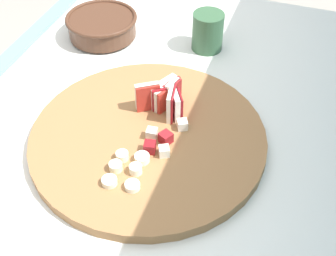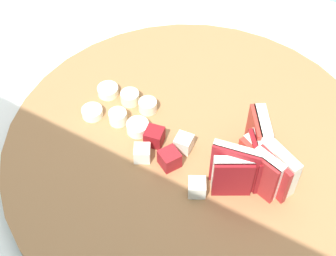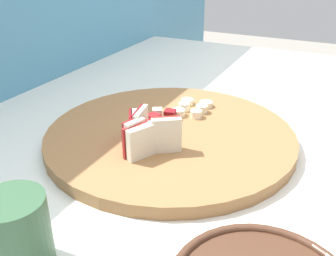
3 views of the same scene
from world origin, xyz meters
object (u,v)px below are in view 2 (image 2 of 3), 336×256
at_px(apple_dice_pile, 169,154).
at_px(banana_slice_rows, 123,109).
at_px(apple_wedge_fan, 255,163).
at_px(cutting_board, 192,149).

relative_size(apple_dice_pile, banana_slice_rows, 1.09).
relative_size(apple_wedge_fan, banana_slice_rows, 1.11).
xyz_separation_m(cutting_board, banana_slice_rows, (0.10, -0.00, 0.02)).
bearing_deg(apple_dice_pile, cutting_board, -110.08).
xyz_separation_m(cutting_board, apple_wedge_fan, (-0.08, 0.01, 0.04)).
height_order(apple_wedge_fan, banana_slice_rows, apple_wedge_fan).
bearing_deg(apple_wedge_fan, banana_slice_rows, -2.77).
bearing_deg(apple_dice_pile, apple_wedge_fan, -164.31).
bearing_deg(cutting_board, apple_dice_pile, 69.92).
height_order(cutting_board, apple_dice_pile, apple_dice_pile).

